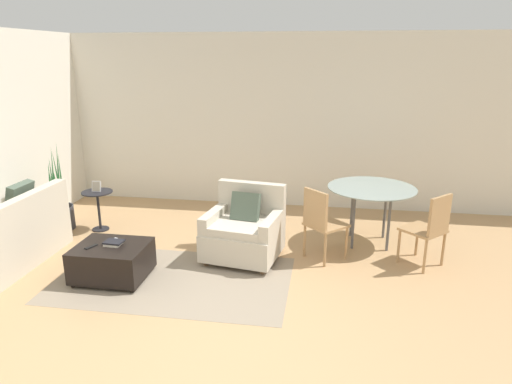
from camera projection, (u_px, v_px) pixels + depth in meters
The scene contains 15 objects.
ground_plane at pixel (222, 330), 4.17m from camera, with size 20.00×20.00×0.00m, color tan.
wall_back at pixel (273, 122), 7.31m from camera, with size 12.00×0.06×2.75m.
area_rug at pixel (173, 279), 5.10m from camera, with size 2.60×1.51×0.01m.
couch at pixel (0, 243), 5.29m from camera, with size 0.83×1.79×0.93m.
armchair at pixel (244, 231), 5.57m from camera, with size 0.98×0.93×0.89m.
ottoman at pixel (112, 260), 5.07m from camera, with size 0.78×0.64×0.39m.
book_stack at pixel (114, 243), 5.03m from camera, with size 0.21×0.17×0.05m.
tv_remote_primary at pixel (91, 247), 4.98m from camera, with size 0.10×0.16×0.01m.
tv_remote_secondary at pixel (112, 240), 5.16m from camera, with size 0.09×0.15×0.01m.
potted_plant at pixel (59, 211), 6.52m from camera, with size 0.41×0.41×1.24m.
side_table at pixel (98, 203), 6.44m from camera, with size 0.43×0.43×0.57m.
picture_frame at pixel (96, 186), 6.37m from camera, with size 0.13×0.06×0.15m.
dining_table at pixel (371, 194), 5.90m from camera, with size 1.13×1.13×0.77m.
dining_chair_near_left at pixel (321, 220), 5.45m from camera, with size 0.59×0.59×0.90m.
dining_chair_near_right at pixel (430, 226), 5.26m from camera, with size 0.59×0.59×0.90m.
Camera 1 is at (0.88, -3.53, 2.41)m, focal length 32.00 mm.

